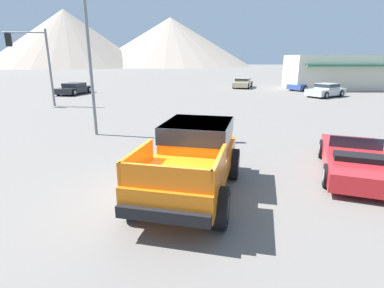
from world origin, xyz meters
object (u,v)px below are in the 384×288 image
(parked_car_silver, at_px, (328,90))
(traffic_light_main, at_px, (33,53))
(parked_car_tan, at_px, (244,83))
(parked_car_dark, at_px, (76,88))
(orange_pickup_truck, at_px, (194,154))
(red_convertible_car, at_px, (358,161))
(street_lamp_post, at_px, (88,16))
(parked_car_blue, at_px, (307,85))

(parked_car_silver, bearing_deg, traffic_light_main, 68.04)
(parked_car_tan, distance_m, parked_car_dark, 19.06)
(orange_pickup_truck, height_order, parked_car_silver, orange_pickup_truck)
(red_convertible_car, xyz_separation_m, street_lamp_post, (-9.58, 5.00, 4.75))
(parked_car_tan, distance_m, parked_car_blue, 7.15)
(traffic_light_main, bearing_deg, street_lamp_post, 128.76)
(parked_car_tan, bearing_deg, orange_pickup_truck, -83.54)
(parked_car_tan, bearing_deg, street_lamp_post, -96.57)
(parked_car_dark, bearing_deg, street_lamp_post, 126.59)
(traffic_light_main, bearing_deg, parked_car_blue, -154.65)
(red_convertible_car, distance_m, parked_car_dark, 27.23)
(parked_car_blue, bearing_deg, parked_car_dark, -116.53)
(red_convertible_car, height_order, parked_car_dark, parked_car_dark)
(street_lamp_post, bearing_deg, parked_car_blue, 49.62)
(street_lamp_post, bearing_deg, orange_pickup_truck, -53.57)
(orange_pickup_truck, xyz_separation_m, parked_car_blue, (12.72, 26.47, -0.46))
(red_convertible_car, distance_m, parked_car_silver, 20.66)
(parked_car_tan, distance_m, street_lamp_post, 25.75)
(parked_car_tan, xyz_separation_m, parked_car_dark, (-17.88, -6.58, -0.03))
(orange_pickup_truck, xyz_separation_m, red_convertible_car, (5.03, 1.16, -0.59))
(orange_pickup_truck, distance_m, red_convertible_car, 5.20)
(traffic_light_main, bearing_deg, parked_car_silver, -167.06)
(parked_car_tan, relative_size, street_lamp_post, 0.53)
(orange_pickup_truck, distance_m, parked_car_blue, 29.38)
(parked_car_silver, xyz_separation_m, street_lamp_post, (-16.95, -14.30, 4.57))
(orange_pickup_truck, relative_size, parked_car_dark, 1.10)
(traffic_light_main, distance_m, street_lamp_post, 11.35)
(parked_car_tan, height_order, parked_car_dark, parked_car_tan)
(red_convertible_car, relative_size, street_lamp_post, 0.54)
(parked_car_dark, distance_m, parked_car_blue, 24.81)
(parked_car_tan, distance_m, parked_car_silver, 10.73)
(orange_pickup_truck, bearing_deg, parked_car_blue, 77.30)
(parked_car_dark, bearing_deg, traffic_light_main, 104.16)
(parked_car_blue, bearing_deg, traffic_light_main, -100.22)
(red_convertible_car, xyz_separation_m, traffic_light_main, (-16.64, 13.79, 3.35))
(parked_car_blue, bearing_deg, orange_pickup_truck, -61.24)
(traffic_light_main, bearing_deg, orange_pickup_truck, 127.81)
(red_convertible_car, height_order, parked_car_blue, parked_car_blue)
(parked_car_silver, height_order, street_lamp_post, street_lamp_post)
(parked_car_silver, distance_m, parked_car_blue, 6.02)
(parked_car_blue, bearing_deg, parked_car_tan, -147.62)
(orange_pickup_truck, xyz_separation_m, parked_car_tan, (6.10, 29.16, -0.43))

